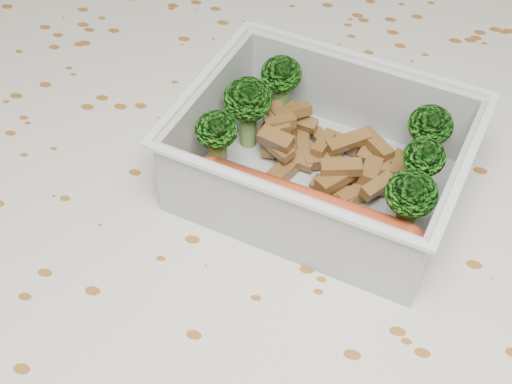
# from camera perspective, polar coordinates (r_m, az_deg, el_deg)

# --- Properties ---
(dining_table) EXTENTS (1.40, 0.90, 0.75)m
(dining_table) POSITION_cam_1_polar(r_m,az_deg,el_deg) (0.52, -0.28, -8.11)
(dining_table) COLOR brown
(dining_table) RESTS_ON ground
(tablecloth) EXTENTS (1.46, 0.96, 0.19)m
(tablecloth) POSITION_cam_1_polar(r_m,az_deg,el_deg) (0.48, -0.30, -4.75)
(tablecloth) COLOR beige
(tablecloth) RESTS_ON dining_table
(lunch_container) EXTENTS (0.20, 0.17, 0.06)m
(lunch_container) POSITION_cam_1_polar(r_m,az_deg,el_deg) (0.45, 5.28, 2.17)
(lunch_container) COLOR silver
(lunch_container) RESTS_ON tablecloth
(broccoli_florets) EXTENTS (0.16, 0.11, 0.05)m
(broccoli_florets) POSITION_cam_1_polar(r_m,az_deg,el_deg) (0.45, 5.81, 4.78)
(broccoli_florets) COLOR #608C3F
(broccoli_florets) RESTS_ON lunch_container
(meat_pile) EXTENTS (0.10, 0.08, 0.03)m
(meat_pile) POSITION_cam_1_polar(r_m,az_deg,el_deg) (0.47, 5.38, 3.11)
(meat_pile) COLOR brown
(meat_pile) RESTS_ON lunch_container
(sausage) EXTENTS (0.15, 0.05, 0.03)m
(sausage) POSITION_cam_1_polar(r_m,az_deg,el_deg) (0.43, 3.86, -1.38)
(sausage) COLOR #C94622
(sausage) RESTS_ON lunch_container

